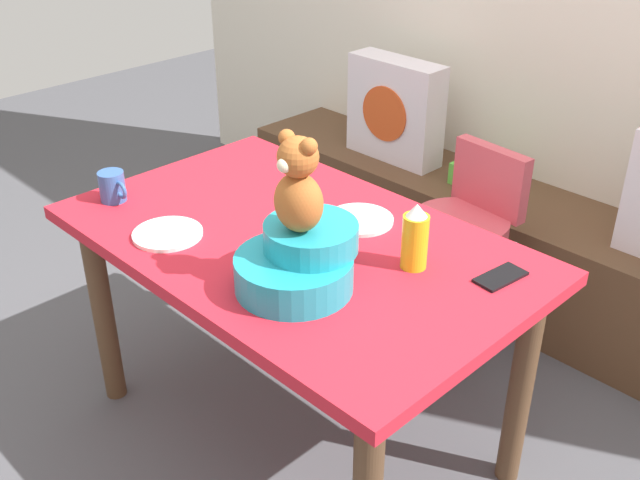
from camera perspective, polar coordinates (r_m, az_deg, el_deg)
ground_plane at (r=2.57m, az=-1.64°, el=-14.32°), size 8.00×8.00×0.00m
window_bench at (r=3.18m, az=13.85°, el=-0.58°), size 2.60×0.44×0.46m
pillow_floral_left at (r=3.30m, az=5.74°, el=9.83°), size 0.44×0.15×0.44m
book_stack at (r=3.14m, az=11.96°, el=4.83°), size 0.20×0.14×0.09m
dining_table at (r=2.18m, az=-1.87°, el=-2.17°), size 1.36×0.84×0.74m
highchair at (r=2.68m, az=10.79°, el=0.97°), size 0.35×0.47×0.79m
infant_seat_teal at (r=1.87m, az=-1.57°, el=-1.60°), size 0.30×0.33×0.16m
teddy_bear at (r=1.78m, az=-1.67°, el=4.12°), size 0.13×0.12×0.25m
ketchup_bottle at (r=1.96m, az=7.25°, el=0.17°), size 0.07×0.07×0.18m
coffee_mug at (r=2.40m, az=-15.51°, el=3.94°), size 0.12×0.08×0.09m
dinner_plate_near at (r=2.17m, az=-11.52°, el=0.46°), size 0.20×0.20×0.01m
dinner_plate_far at (r=2.21m, az=3.04°, el=1.55°), size 0.20×0.20×0.01m
cell_phone at (r=1.99m, az=13.58°, el=-2.75°), size 0.09×0.15×0.01m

